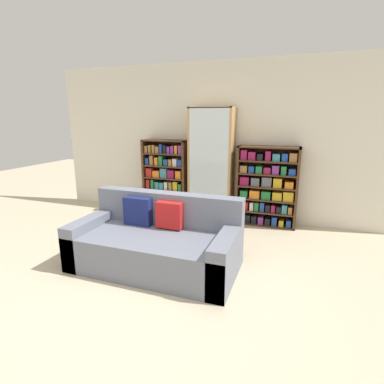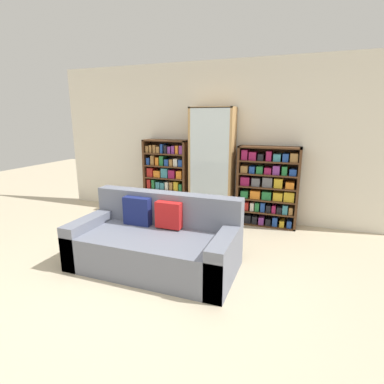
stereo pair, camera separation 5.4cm
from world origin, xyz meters
TOP-DOWN VIEW (x-y plane):
  - ground_plane at (0.00, 0.00)m, footprint 16.00×16.00m
  - wall_back at (0.00, 2.74)m, footprint 6.06×0.06m
  - couch at (-0.03, 0.59)m, footprint 1.95×0.97m
  - bookshelf_left at (-0.79, 2.53)m, footprint 0.83×0.32m
  - display_cabinet at (0.09, 2.52)m, footprint 0.75×0.36m
  - bookshelf_right at (1.04, 2.53)m, footprint 0.99×0.32m
  - wine_bottle at (0.71, 1.43)m, footprint 0.08×0.08m

SIDE VIEW (x-z plane):
  - ground_plane at x=0.00m, z-range 0.00..0.00m
  - wine_bottle at x=0.71m, z-range -0.03..0.32m
  - couch at x=-0.03m, z-range -0.13..0.71m
  - bookshelf_right at x=1.04m, z-range -0.01..1.31m
  - bookshelf_left at x=-0.79m, z-range -0.02..1.36m
  - display_cabinet at x=0.09m, z-range 0.01..1.95m
  - wall_back at x=0.00m, z-range 0.00..2.70m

